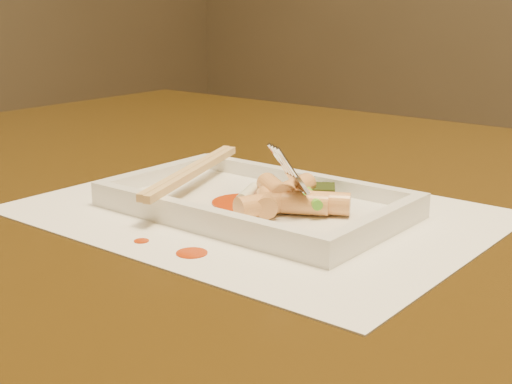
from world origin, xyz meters
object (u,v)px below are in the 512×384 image
Objects in this scene: fork at (335,127)px; chopstick_a at (189,170)px; table at (329,281)px; placemat at (256,212)px; plate_base at (256,207)px.

chopstick_a is at bearing -173.25° from fork.
table is at bearing 51.89° from chopstick_a.
chopstick_a is (-0.08, -0.00, 0.03)m from placemat.
fork is at bearing 14.42° from placemat.
fork reaches higher than placemat.
plate_base is at bearing -165.58° from fork.
plate_base is at bearing 0.00° from chopstick_a.
placemat is 1.93× the size of chopstick_a.
chopstick_a reaches higher than plate_base.
chopstick_a is at bearing -128.11° from table.
plate_base is 1.25× the size of chopstick_a.
table is 6.76× the size of chopstick_a.
chopstick_a is (-0.08, 0.00, 0.02)m from plate_base.
chopstick_a is at bearing 180.00° from plate_base.
table is 0.19m from chopstick_a.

